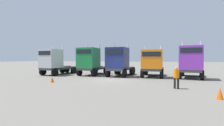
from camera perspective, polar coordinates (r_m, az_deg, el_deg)
The scene contains 9 objects.
ground at distance 17.79m, azimuth -0.44°, elevation -5.90°, with size 200.00×200.00×0.00m, color slate.
semi_truck_silver at distance 24.42m, azimuth -19.26°, elevation 0.36°, with size 3.34×6.46×4.16m.
semi_truck_green at distance 22.69m, azimuth -7.43°, elevation 0.61°, with size 2.96×6.30×4.32m.
semi_truck_navy at distance 21.17m, azimuth 2.37°, elevation 0.60°, with size 2.92×5.87×4.28m.
semi_truck_orange at distance 20.94m, azimuth 13.89°, elevation 0.05°, with size 2.64×5.79×3.94m.
semi_truck_purple at distance 20.99m, azimuth 25.80°, elevation 0.33°, with size 3.50×6.24×4.32m.
visitor_in_hivis at distance 13.50m, azimuth 21.47°, elevation -4.19°, with size 0.56×0.56×1.71m.
traffic_cone_near at distance 16.98m, azimuth -20.06°, elevation -5.40°, with size 0.36×0.36×0.57m, color #F2590C.
traffic_cone_mid at distance 11.29m, azimuth 33.40°, elevation -8.83°, with size 0.36×0.36×0.67m, color #F2590C.
Camera 1 is at (5.32, -16.81, 2.34)m, focal length 26.33 mm.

